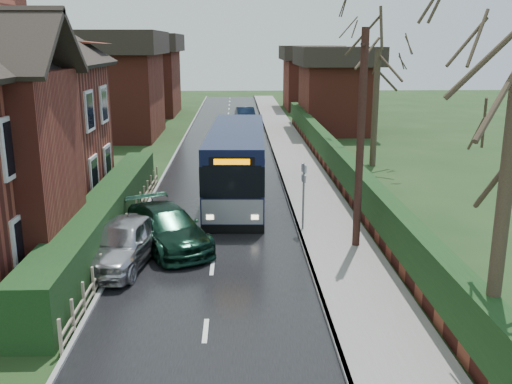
{
  "coord_description": "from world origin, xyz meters",
  "views": [
    {
      "loc": [
        0.79,
        -14.52,
        6.77
      ],
      "look_at": [
        1.44,
        4.43,
        1.8
      ],
      "focal_mm": 40.0,
      "sensor_mm": 36.0,
      "label": 1
    }
  ],
  "objects_px": {
    "car_silver": "(122,242)",
    "car_green": "(167,228)",
    "bus": "(237,164)",
    "telegraph_pole": "(360,142)",
    "bus_stop_sign": "(304,187)"
  },
  "relations": [
    {
      "from": "bus",
      "to": "car_green",
      "type": "relative_size",
      "value": 2.19
    },
    {
      "from": "car_green",
      "to": "telegraph_pole",
      "type": "distance_m",
      "value": 7.07
    },
    {
      "from": "bus",
      "to": "telegraph_pole",
      "type": "distance_m",
      "value": 8.12
    },
    {
      "from": "car_silver",
      "to": "telegraph_pole",
      "type": "bearing_deg",
      "value": 19.33
    },
    {
      "from": "bus",
      "to": "car_silver",
      "type": "xyz_separation_m",
      "value": [
        -3.6,
        -7.93,
        -0.81
      ]
    },
    {
      "from": "bus_stop_sign",
      "to": "bus",
      "type": "bearing_deg",
      "value": 100.4
    },
    {
      "from": "bus",
      "to": "car_green",
      "type": "distance_m",
      "value": 6.83
    },
    {
      "from": "telegraph_pole",
      "to": "car_green",
      "type": "bearing_deg",
      "value": -159.32
    },
    {
      "from": "car_silver",
      "to": "car_green",
      "type": "xyz_separation_m",
      "value": [
        1.2,
        1.6,
        -0.06
      ]
    },
    {
      "from": "car_green",
      "to": "car_silver",
      "type": "bearing_deg",
      "value": -153.81
    },
    {
      "from": "car_green",
      "to": "bus_stop_sign",
      "type": "bearing_deg",
      "value": -11.03
    },
    {
      "from": "bus",
      "to": "car_green",
      "type": "xyz_separation_m",
      "value": [
        -2.4,
        -6.33,
        -0.86
      ]
    },
    {
      "from": "bus",
      "to": "bus_stop_sign",
      "type": "height_order",
      "value": "bus"
    },
    {
      "from": "bus_stop_sign",
      "to": "telegraph_pole",
      "type": "height_order",
      "value": "telegraph_pole"
    },
    {
      "from": "car_silver",
      "to": "telegraph_pole",
      "type": "relative_size",
      "value": 0.6
    }
  ]
}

